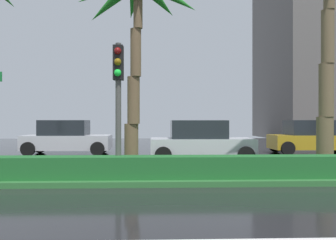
# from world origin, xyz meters

# --- Properties ---
(ground_plane) EXTENTS (90.00, 42.00, 0.10)m
(ground_plane) POSITION_xyz_m (0.00, 9.00, -0.05)
(ground_plane) COLOR black
(median_strip) EXTENTS (85.50, 4.00, 0.15)m
(median_strip) POSITION_xyz_m (0.00, 8.00, 0.07)
(median_strip) COLOR #2D6B33
(median_strip) RESTS_ON ground_plane
(median_hedge) EXTENTS (76.50, 0.70, 0.60)m
(median_hedge) POSITION_xyz_m (0.00, 6.60, 0.45)
(median_hedge) COLOR #1E6028
(median_hedge) RESTS_ON median_strip
(palm_tree_centre) EXTENTS (3.84, 3.95, 6.42)m
(palm_tree_centre) POSITION_xyz_m (3.11, 7.88, 5.30)
(palm_tree_centre) COLOR brown
(palm_tree_centre) RESTS_ON median_strip
(traffic_signal_median_right) EXTENTS (0.28, 0.43, 3.74)m
(traffic_signal_median_right) POSITION_xyz_m (2.61, 6.87, 2.72)
(traffic_signal_median_right) COLOR #4C4C47
(traffic_signal_median_right) RESTS_ON median_strip
(car_in_traffic_second) EXTENTS (4.30, 2.02, 1.72)m
(car_in_traffic_second) POSITION_xyz_m (-0.82, 15.01, 0.83)
(car_in_traffic_second) COLOR silver
(car_in_traffic_second) RESTS_ON ground_plane
(car_in_traffic_third) EXTENTS (4.30, 2.02, 1.72)m
(car_in_traffic_third) POSITION_xyz_m (5.57, 11.83, 0.83)
(car_in_traffic_third) COLOR silver
(car_in_traffic_third) RESTS_ON ground_plane
(car_in_traffic_fourth) EXTENTS (4.30, 2.02, 1.72)m
(car_in_traffic_fourth) POSITION_xyz_m (11.74, 14.92, 0.83)
(car_in_traffic_fourth) COLOR #B28C1E
(car_in_traffic_fourth) RESTS_ON ground_plane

